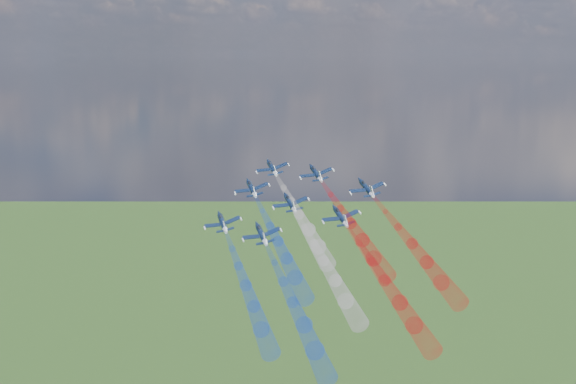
% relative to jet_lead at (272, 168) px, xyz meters
% --- Properties ---
extents(jet_lead, '(14.32, 14.99, 7.92)m').
position_rel_jet_lead_xyz_m(jet_lead, '(0.00, 0.00, 0.00)').
color(jet_lead, black).
extents(trail_lead, '(29.14, 37.99, 16.33)m').
position_rel_jet_lead_xyz_m(trail_lead, '(15.92, -21.25, -7.30)').
color(trail_lead, white).
extents(jet_inner_left, '(14.32, 14.99, 7.92)m').
position_rel_jet_lead_xyz_m(jet_inner_left, '(-0.22, -12.86, -3.40)').
color(jet_inner_left, black).
extents(trail_inner_left, '(29.14, 37.99, 16.33)m').
position_rel_jet_lead_xyz_m(trail_inner_left, '(15.70, -34.11, -10.70)').
color(trail_inner_left, blue).
extents(jet_inner_right, '(14.32, 14.99, 7.92)m').
position_rel_jet_lead_xyz_m(jet_inner_right, '(13.47, -2.61, -0.27)').
color(jet_inner_right, black).
extents(trail_inner_right, '(29.14, 37.99, 16.33)m').
position_rel_jet_lead_xyz_m(trail_inner_right, '(29.39, -23.87, -7.57)').
color(trail_inner_right, red).
extents(jet_outer_left, '(14.32, 14.99, 7.92)m').
position_rel_jet_lead_xyz_m(jet_outer_left, '(-1.77, -26.38, -9.47)').
color(jet_outer_left, black).
extents(trail_outer_left, '(29.14, 37.99, 16.33)m').
position_rel_jet_lead_xyz_m(trail_outer_left, '(14.15, -47.63, -16.77)').
color(trail_outer_left, blue).
extents(jet_center_third, '(14.32, 14.99, 7.92)m').
position_rel_jet_lead_xyz_m(jet_center_third, '(11.83, -16.74, -5.51)').
color(jet_center_third, black).
extents(trail_center_third, '(29.14, 37.99, 16.33)m').
position_rel_jet_lead_xyz_m(trail_center_third, '(27.75, -37.99, -12.81)').
color(trail_center_third, white).
extents(jet_outer_right, '(14.32, 14.99, 7.92)m').
position_rel_jet_lead_xyz_m(jet_outer_right, '(28.48, -7.98, -2.22)').
color(jet_outer_right, black).
extents(trail_outer_right, '(29.14, 37.99, 16.33)m').
position_rel_jet_lead_xyz_m(trail_outer_right, '(44.40, -29.23, -9.52)').
color(trail_outer_right, red).
extents(jet_rear_left, '(14.32, 14.99, 7.92)m').
position_rel_jet_lead_xyz_m(jet_rear_left, '(10.52, -31.26, -10.02)').
color(jet_rear_left, black).
extents(trail_rear_left, '(29.14, 37.99, 16.33)m').
position_rel_jet_lead_xyz_m(trail_rear_left, '(26.44, -52.51, -17.32)').
color(trail_rear_left, blue).
extents(jet_rear_right, '(14.32, 14.99, 7.92)m').
position_rel_jet_lead_xyz_m(jet_rear_right, '(26.10, -21.40, -6.70)').
color(jet_rear_right, black).
extents(trail_rear_right, '(29.14, 37.99, 16.33)m').
position_rel_jet_lead_xyz_m(trail_rear_right, '(42.02, -42.65, -14.00)').
color(trail_rear_right, red).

